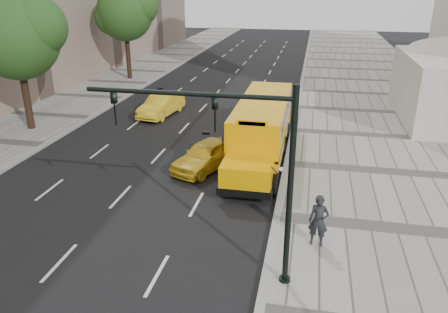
% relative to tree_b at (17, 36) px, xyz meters
% --- Properties ---
extents(ground, '(140.00, 140.00, 0.00)m').
position_rel_tree_b_xyz_m(ground, '(10.40, -2.62, -5.87)').
color(ground, black).
rests_on(ground, ground).
extents(sidewalk_museum, '(12.00, 140.00, 0.15)m').
position_rel_tree_b_xyz_m(sidewalk_museum, '(22.40, -2.62, -5.80)').
color(sidewalk_museum, gray).
rests_on(sidewalk_museum, ground).
extents(curb_museum, '(0.30, 140.00, 0.15)m').
position_rel_tree_b_xyz_m(curb_museum, '(16.40, -2.62, -5.80)').
color(curb_museum, gray).
rests_on(curb_museum, ground).
extents(curb_far, '(0.30, 140.00, 0.15)m').
position_rel_tree_b_xyz_m(curb_far, '(2.40, -2.62, -5.80)').
color(curb_far, gray).
rests_on(curb_far, ground).
extents(tree_b, '(5.71, 5.08, 8.37)m').
position_rel_tree_b_xyz_m(tree_b, '(0.00, 0.00, 0.00)').
color(tree_b, black).
rests_on(tree_b, ground).
extents(tree_c, '(5.79, 5.15, 8.81)m').
position_rel_tree_b_xyz_m(tree_c, '(0.00, 15.94, 0.41)').
color(tree_c, black).
rests_on(tree_c, ground).
extents(school_bus, '(2.96, 11.56, 3.19)m').
position_rel_tree_b_xyz_m(school_bus, '(14.90, -1.17, -4.11)').
color(school_bus, '#E59A00').
rests_on(school_bus, ground).
extents(taxi_near, '(3.32, 4.66, 1.48)m').
position_rel_tree_b_xyz_m(taxi_near, '(12.40, -3.75, -5.13)').
color(taxi_near, gold).
rests_on(taxi_near, ground).
extents(taxi_far, '(2.28, 4.78, 1.51)m').
position_rel_tree_b_xyz_m(taxi_far, '(7.01, 4.83, -5.12)').
color(taxi_far, gold).
rests_on(taxi_far, ground).
extents(pedestrian, '(0.74, 0.53, 1.91)m').
position_rel_tree_b_xyz_m(pedestrian, '(17.98, -9.95, -4.77)').
color(pedestrian, black).
rests_on(pedestrian, sidewalk_museum).
extents(traffic_signal, '(6.18, 0.36, 6.40)m').
position_rel_tree_b_xyz_m(traffic_signal, '(15.60, -12.24, -1.78)').
color(traffic_signal, black).
rests_on(traffic_signal, ground).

